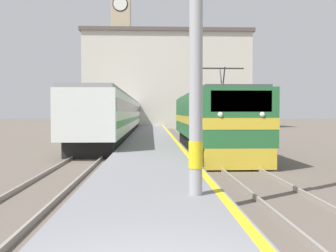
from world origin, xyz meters
name	(u,v)px	position (x,y,z in m)	size (l,w,h in m)	color
ground_plane	(151,138)	(0.00, 30.00, 0.00)	(200.00, 200.00, 0.00)	#60564C
platform	(151,140)	(0.00, 25.00, 0.21)	(3.47, 140.00, 0.43)	slate
rail_track_near	(197,142)	(3.40, 25.00, 0.03)	(2.84, 140.00, 0.16)	#60564C
rail_track_far	(110,143)	(-3.07, 25.00, 0.03)	(2.84, 140.00, 0.16)	#60564C
locomotive_train	(210,121)	(3.40, 18.73, 1.75)	(2.92, 16.20, 4.39)	black
passenger_train	(124,115)	(-3.07, 40.53, 1.96)	(2.92, 53.10, 3.60)	black
catenary_mast	(199,9)	(1.08, 4.80, 4.55)	(2.70, 0.32, 8.38)	#9E9EA3
clock_tower	(121,47)	(-4.96, 60.99, 12.88)	(3.83, 3.83, 24.43)	tan
station_building	(167,80)	(2.21, 52.68, 6.93)	(23.94, 6.64, 13.80)	beige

